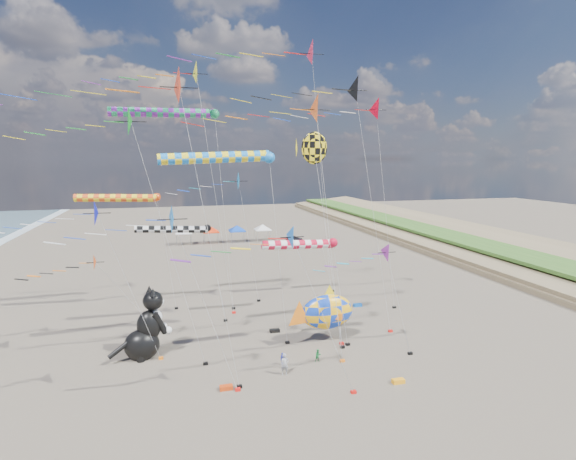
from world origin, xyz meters
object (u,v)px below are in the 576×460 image
at_px(parked_car, 294,239).
at_px(cat_inflatable, 145,323).
at_px(person_adult, 285,364).
at_px(child_green, 318,355).
at_px(fish_inflatable, 326,312).
at_px(child_blue, 282,359).

bearing_deg(parked_car, cat_inflatable, 156.55).
distance_m(person_adult, child_green, 3.43).
bearing_deg(fish_inflatable, person_adult, -135.10).
xyz_separation_m(person_adult, parked_car, (15.51, 52.23, -0.26)).
distance_m(cat_inflatable, child_blue, 11.33).
relative_size(child_green, parked_car, 0.31).
height_order(fish_inflatable, child_green, fish_inflatable).
relative_size(cat_inflatable, parked_car, 1.74).
distance_m(fish_inflatable, person_adult, 7.41).
height_order(fish_inflatable, child_blue, fish_inflatable).
distance_m(cat_inflatable, person_adult, 11.78).
height_order(cat_inflatable, child_green, cat_inflatable).
xyz_separation_m(child_green, child_blue, (-2.86, 0.24, -0.03)).
bearing_deg(child_green, parked_car, 70.49).
xyz_separation_m(cat_inflatable, fish_inflatable, (15.10, -0.79, -0.16)).
distance_m(cat_inflatable, fish_inflatable, 15.12).
xyz_separation_m(child_green, parked_car, (12.42, 50.79, 0.05)).
relative_size(cat_inflatable, person_adult, 3.47).
height_order(cat_inflatable, parked_car, cat_inflatable).
distance_m(child_blue, parked_car, 52.81).
relative_size(cat_inflatable, fish_inflatable, 0.90).
distance_m(person_adult, parked_car, 54.49).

